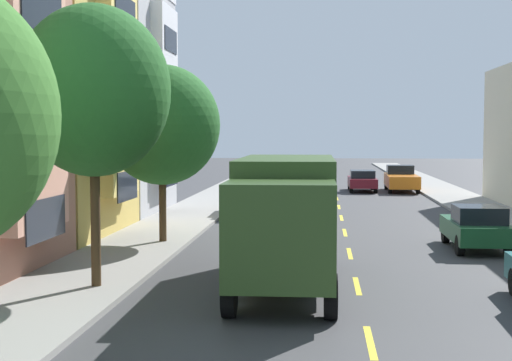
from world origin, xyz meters
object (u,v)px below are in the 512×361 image
object	(u,v)px
moving_burgundy_sedan	(362,180)
street_tree_third	(162,125)
parked_hatchback_forest	(476,227)
parked_hatchback_sky	(282,171)
parked_sedan_silver	(259,189)
parked_wagon_white	(249,198)
delivery_box_truck	(286,214)
parked_suv_navy	(269,177)
parked_pickup_orange	(401,179)
street_tree_second	(94,91)

from	to	relation	value
moving_burgundy_sedan	street_tree_third	bearing A→B (deg)	-108.52
parked_hatchback_forest	parked_hatchback_sky	bearing A→B (deg)	103.27
parked_sedan_silver	moving_burgundy_sedan	bearing A→B (deg)	53.77
parked_hatchback_forest	parked_sedan_silver	world-z (taller)	parked_hatchback_forest
parked_wagon_white	parked_sedan_silver	bearing A→B (deg)	90.78
delivery_box_truck	moving_burgundy_sedan	world-z (taller)	delivery_box_truck
street_tree_third	parked_suv_navy	world-z (taller)	street_tree_third
parked_pickup_orange	parked_wagon_white	xyz separation A→B (m)	(-8.77, -15.13, -0.02)
street_tree_second	delivery_box_truck	size ratio (longest dim) A/B	0.89
parked_wagon_white	parked_suv_navy	xyz separation A→B (m)	(-0.02, 13.61, 0.18)
parked_suv_navy	parked_hatchback_sky	bearing A→B (deg)	89.59
moving_burgundy_sedan	parked_hatchback_forest	bearing A→B (deg)	-84.34
moving_burgundy_sedan	street_tree_second	bearing A→B (deg)	-104.40
street_tree_third	parked_wagon_white	xyz separation A→B (m)	(2.05, 9.59, -3.36)
parked_hatchback_sky	street_tree_third	bearing A→B (deg)	-93.36
street_tree_third	parked_hatchback_forest	size ratio (longest dim) A/B	1.52
parked_hatchback_forest	parked_suv_navy	size ratio (longest dim) A/B	0.82
street_tree_second	parked_sedan_silver	size ratio (longest dim) A/B	1.52
parked_wagon_white	parked_sedan_silver	distance (m)	6.37
street_tree_second	parked_wagon_white	xyz separation A→B (m)	(2.05, 17.05, -4.08)
parked_hatchback_forest	parked_suv_navy	xyz separation A→B (m)	(-8.60, 23.26, 0.23)
parked_pickup_orange	parked_suv_navy	size ratio (longest dim) A/B	1.10
parked_wagon_white	street_tree_third	bearing A→B (deg)	-102.07
delivery_box_truck	parked_hatchback_sky	distance (m)	42.63
street_tree_second	parked_pickup_orange	size ratio (longest dim) A/B	1.28
street_tree_second	delivery_box_truck	distance (m)	5.59
parked_hatchback_sky	parked_suv_navy	size ratio (longest dim) A/B	0.83
street_tree_second	moving_burgundy_sedan	distance (m)	33.22
parked_pickup_orange	parked_wagon_white	bearing A→B (deg)	-120.10
street_tree_third	parked_pickup_orange	distance (m)	27.19
street_tree_second	parked_wagon_white	world-z (taller)	street_tree_second
parked_hatchback_forest	street_tree_third	bearing A→B (deg)	179.72
parked_sedan_silver	parked_suv_navy	bearing A→B (deg)	89.51
parked_pickup_orange	parked_wagon_white	world-z (taller)	parked_pickup_orange
parked_pickup_orange	moving_burgundy_sedan	world-z (taller)	parked_pickup_orange
parked_hatchback_sky	parked_pickup_orange	xyz separation A→B (m)	(8.70, -11.31, 0.07)
parked_hatchback_forest	street_tree_second	bearing A→B (deg)	-145.14
street_tree_third	parked_suv_navy	size ratio (longest dim) A/B	1.26
street_tree_third	parked_hatchback_sky	distance (m)	36.26
parked_wagon_white	parked_hatchback_sky	bearing A→B (deg)	89.85
delivery_box_truck	parked_hatchback_forest	size ratio (longest dim) A/B	1.93
street_tree_third	parked_hatchback_sky	world-z (taller)	street_tree_third
parked_hatchback_forest	parked_wagon_white	distance (m)	12.91
parked_hatchback_forest	moving_burgundy_sedan	distance (m)	24.65
delivery_box_truck	parked_pickup_orange	bearing A→B (deg)	78.73
delivery_box_truck	moving_burgundy_sedan	size ratio (longest dim) A/B	1.72
street_tree_second	parked_sedan_silver	world-z (taller)	street_tree_second
parked_sedan_silver	parked_suv_navy	xyz separation A→B (m)	(0.06, 7.24, 0.24)
street_tree_third	parked_wagon_white	bearing A→B (deg)	77.93
parked_hatchback_sky	parked_pickup_orange	world-z (taller)	parked_pickup_orange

